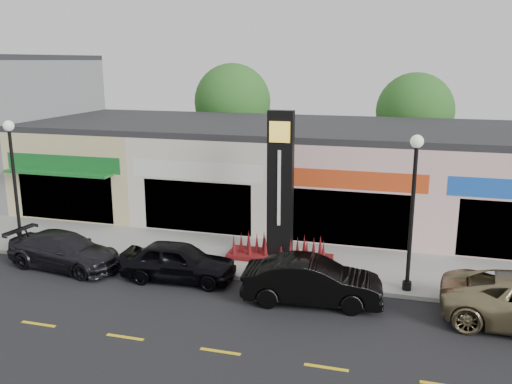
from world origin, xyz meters
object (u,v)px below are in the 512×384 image
car_dark_sedan (64,251)px  car_black_sedan (178,261)px  car_black_conv (312,281)px  lamp_west_near (14,172)px  pylon_sign (280,209)px  lamp_east_near (413,198)px

car_dark_sedan → car_black_sedan: 4.84m
car_black_conv → lamp_west_near: bearing=77.3°
car_dark_sedan → car_black_conv: 9.99m
pylon_sign → lamp_east_near: bearing=-18.7°
lamp_west_near → lamp_east_near: (16.00, 0.00, 0.00)m
lamp_west_near → car_dark_sedan: size_ratio=1.15×
lamp_east_near → car_dark_sedan: bearing=-175.1°
lamp_east_near → pylon_sign: bearing=161.3°
car_dark_sedan → car_black_conv: (9.97, -0.52, 0.08)m
pylon_sign → car_dark_sedan: size_ratio=1.26×
car_dark_sedan → pylon_sign: bearing=-63.6°
car_black_conv → car_black_sedan: bearing=78.1°
lamp_east_near → pylon_sign: size_ratio=0.91×
car_black_sedan → car_dark_sedan: bearing=87.7°
lamp_east_near → car_dark_sedan: (-13.05, -1.12, -2.78)m
car_black_sedan → lamp_east_near: bearing=-85.7°
car_dark_sedan → car_black_sedan: (4.84, 0.06, 0.04)m
lamp_east_near → car_black_sedan: 8.72m
lamp_west_near → pylon_sign: pylon_sign is taller
lamp_east_near → car_black_conv: size_ratio=1.17×
lamp_east_near → car_dark_sedan: lamp_east_near is taller
pylon_sign → car_dark_sedan: (-8.05, -2.81, -1.58)m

